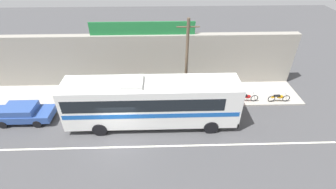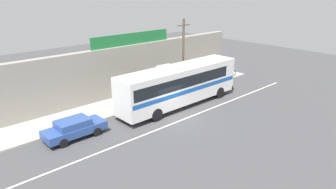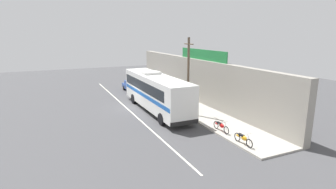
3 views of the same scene
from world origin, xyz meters
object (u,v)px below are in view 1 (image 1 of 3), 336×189
object	(u,v)px
motorcycle_purple	(246,97)
pedestrian_near_shop	(136,90)
parked_car	(23,113)
motorcycle_blue	(279,97)
utility_pole	(186,64)
intercity_bus	(151,101)

from	to	relation	value
motorcycle_purple	pedestrian_near_shop	xyz separation A→B (m)	(-9.19, 0.57, 0.52)
motorcycle_purple	parked_car	bearing A→B (deg)	-174.43
parked_car	motorcycle_blue	xyz separation A→B (m)	(20.27, 1.60, -0.17)
parked_car	pedestrian_near_shop	distance (m)	8.69
motorcycle_blue	motorcycle_purple	bearing A→B (deg)	177.72
utility_pole	intercity_bus	bearing A→B (deg)	-140.86
motorcycle_purple	motorcycle_blue	distance (m)	2.72
motorcycle_blue	pedestrian_near_shop	xyz separation A→B (m)	(-11.90, 0.68, 0.52)
motorcycle_purple	pedestrian_near_shop	distance (m)	9.22
motorcycle_blue	pedestrian_near_shop	bearing A→B (deg)	176.73
intercity_bus	pedestrian_near_shop	size ratio (longest dim) A/B	7.58
utility_pole	pedestrian_near_shop	size ratio (longest dim) A/B	4.37
parked_car	motorcycle_purple	world-z (taller)	parked_car
intercity_bus	motorcycle_blue	xyz separation A→B (m)	(10.59, 2.18, -1.50)
motorcycle_purple	intercity_bus	bearing A→B (deg)	-163.81
parked_car	utility_pole	size ratio (longest dim) A/B	0.61
parked_car	pedestrian_near_shop	xyz separation A→B (m)	(8.37, 2.29, 0.34)
parked_car	motorcycle_blue	bearing A→B (deg)	4.53
intercity_bus	motorcycle_blue	bearing A→B (deg)	11.63
utility_pole	pedestrian_near_shop	xyz separation A→B (m)	(-4.01, 0.67, -2.74)
intercity_bus	motorcycle_purple	distance (m)	8.34
parked_car	motorcycle_purple	bearing A→B (deg)	5.57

